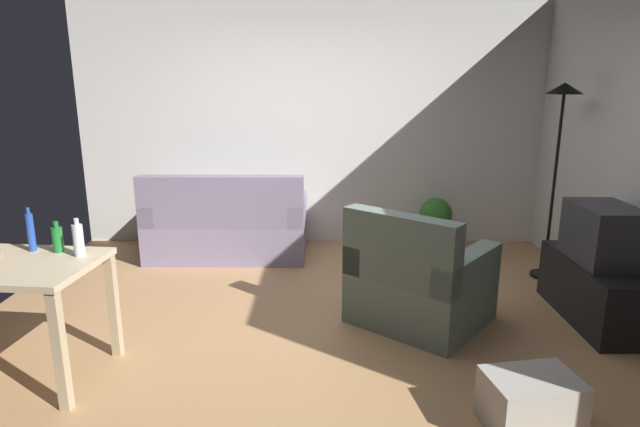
{
  "coord_description": "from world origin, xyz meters",
  "views": [
    {
      "loc": [
        0.13,
        -3.75,
        1.83
      ],
      "look_at": [
        0.1,
        0.5,
        0.75
      ],
      "focal_mm": 29.56,
      "sensor_mm": 36.0,
      "label": 1
    }
  ],
  "objects_px": {
    "torchiere_lamp": "(560,128)",
    "bottle_green": "(58,239)",
    "storage_box": "(531,402)",
    "bottle_blue": "(31,232)",
    "couch": "(227,228)",
    "tv_stand": "(595,290)",
    "potted_plant": "(435,219)",
    "armchair": "(418,283)",
    "tv": "(604,234)",
    "bottle_clear": "(78,240)"
  },
  "relations": [
    {
      "from": "tv_stand",
      "to": "armchair",
      "type": "bearing_deg",
      "value": 92.56
    },
    {
      "from": "bottle_blue",
      "to": "armchair",
      "type": "bearing_deg",
      "value": 11.98
    },
    {
      "from": "torchiere_lamp",
      "to": "potted_plant",
      "type": "height_order",
      "value": "torchiere_lamp"
    },
    {
      "from": "torchiere_lamp",
      "to": "bottle_green",
      "type": "relative_size",
      "value": 8.98
    },
    {
      "from": "torchiere_lamp",
      "to": "armchair",
      "type": "relative_size",
      "value": 1.47
    },
    {
      "from": "armchair",
      "to": "storage_box",
      "type": "relative_size",
      "value": 2.56
    },
    {
      "from": "armchair",
      "to": "bottle_blue",
      "type": "relative_size",
      "value": 4.28
    },
    {
      "from": "bottle_blue",
      "to": "bottle_clear",
      "type": "distance_m",
      "value": 0.36
    },
    {
      "from": "torchiere_lamp",
      "to": "bottle_green",
      "type": "bearing_deg",
      "value": -157.77
    },
    {
      "from": "couch",
      "to": "storage_box",
      "type": "distance_m",
      "value": 3.56
    },
    {
      "from": "tv",
      "to": "bottle_blue",
      "type": "xyz_separation_m",
      "value": [
        -4.0,
        -0.61,
        0.19
      ]
    },
    {
      "from": "armchair",
      "to": "storage_box",
      "type": "bearing_deg",
      "value": 146.77
    },
    {
      "from": "tv",
      "to": "bottle_clear",
      "type": "bearing_deg",
      "value": 101.01
    },
    {
      "from": "potted_plant",
      "to": "bottle_clear",
      "type": "distance_m",
      "value": 3.79
    },
    {
      "from": "torchiere_lamp",
      "to": "bottle_clear",
      "type": "height_order",
      "value": "torchiere_lamp"
    },
    {
      "from": "couch",
      "to": "tv_stand",
      "type": "height_order",
      "value": "couch"
    },
    {
      "from": "torchiere_lamp",
      "to": "bottle_blue",
      "type": "xyz_separation_m",
      "value": [
        -4.0,
        -1.54,
        -0.53
      ]
    },
    {
      "from": "couch",
      "to": "bottle_green",
      "type": "height_order",
      "value": "bottle_green"
    },
    {
      "from": "storage_box",
      "to": "bottle_green",
      "type": "distance_m",
      "value": 2.99
    },
    {
      "from": "armchair",
      "to": "bottle_blue",
      "type": "height_order",
      "value": "bottle_blue"
    },
    {
      "from": "armchair",
      "to": "bottle_blue",
      "type": "bearing_deg",
      "value": 51.49
    },
    {
      "from": "tv",
      "to": "storage_box",
      "type": "relative_size",
      "value": 1.25
    },
    {
      "from": "torchiere_lamp",
      "to": "bottle_green",
      "type": "xyz_separation_m",
      "value": [
        -3.82,
        -1.56,
        -0.57
      ]
    },
    {
      "from": "tv",
      "to": "torchiere_lamp",
      "type": "relative_size",
      "value": 0.33
    },
    {
      "from": "storage_box",
      "to": "bottle_clear",
      "type": "distance_m",
      "value": 2.81
    },
    {
      "from": "storage_box",
      "to": "bottle_clear",
      "type": "xyz_separation_m",
      "value": [
        -2.65,
        0.63,
        0.72
      ]
    },
    {
      "from": "tv",
      "to": "potted_plant",
      "type": "bearing_deg",
      "value": 25.9
    },
    {
      "from": "tv_stand",
      "to": "bottle_clear",
      "type": "relative_size",
      "value": 4.54
    },
    {
      "from": "potted_plant",
      "to": "torchiere_lamp",
      "type": "bearing_deg",
      "value": -45.2
    },
    {
      "from": "couch",
      "to": "tv",
      "type": "bearing_deg",
      "value": 154.43
    },
    {
      "from": "storage_box",
      "to": "bottle_blue",
      "type": "height_order",
      "value": "bottle_blue"
    },
    {
      "from": "storage_box",
      "to": "armchair",
      "type": "bearing_deg",
      "value": 107.26
    },
    {
      "from": "tv_stand",
      "to": "bottle_green",
      "type": "distance_m",
      "value": 3.92
    },
    {
      "from": "couch",
      "to": "tv",
      "type": "xyz_separation_m",
      "value": [
        3.14,
        -1.5,
        0.39
      ]
    },
    {
      "from": "tv_stand",
      "to": "bottle_blue",
      "type": "relative_size",
      "value": 3.83
    },
    {
      "from": "tv",
      "to": "torchiere_lamp",
      "type": "xyz_separation_m",
      "value": [
        -0.0,
        0.93,
        0.71
      ]
    },
    {
      "from": "bottle_green",
      "to": "bottle_clear",
      "type": "relative_size",
      "value": 0.83
    },
    {
      "from": "tv_stand",
      "to": "torchiere_lamp",
      "type": "xyz_separation_m",
      "value": [
        0.0,
        0.93,
        1.17
      ]
    },
    {
      "from": "armchair",
      "to": "potted_plant",
      "type": "bearing_deg",
      "value": -66.03
    },
    {
      "from": "tv",
      "to": "bottle_green",
      "type": "relative_size",
      "value": 2.98
    },
    {
      "from": "tv",
      "to": "bottle_clear",
      "type": "relative_size",
      "value": 2.48
    },
    {
      "from": "torchiere_lamp",
      "to": "armchair",
      "type": "distance_m",
      "value": 2.03
    },
    {
      "from": "tv",
      "to": "storage_box",
      "type": "distance_m",
      "value": 1.76
    },
    {
      "from": "bottle_blue",
      "to": "bottle_clear",
      "type": "relative_size",
      "value": 1.19
    },
    {
      "from": "bottle_blue",
      "to": "bottle_green",
      "type": "distance_m",
      "value": 0.18
    },
    {
      "from": "potted_plant",
      "to": "tv_stand",
      "type": "bearing_deg",
      "value": -64.19
    },
    {
      "from": "tv_stand",
      "to": "potted_plant",
      "type": "xyz_separation_m",
      "value": [
        -0.88,
        1.82,
        0.09
      ]
    },
    {
      "from": "armchair",
      "to": "storage_box",
      "type": "height_order",
      "value": "armchair"
    },
    {
      "from": "couch",
      "to": "tv_stand",
      "type": "bearing_deg",
      "value": 154.4
    },
    {
      "from": "torchiere_lamp",
      "to": "storage_box",
      "type": "xyz_separation_m",
      "value": [
        -1.0,
        -2.27,
        -1.26
      ]
    }
  ]
}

